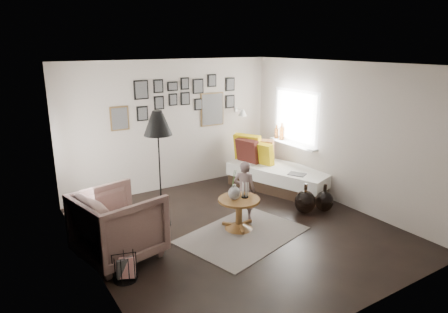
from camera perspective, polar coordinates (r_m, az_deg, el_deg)
ground at (r=6.53m, az=2.02°, el=-10.42°), size 4.80×4.80×0.00m
wall_back at (r=8.10m, az=-7.54°, el=4.41°), size 4.50×0.00×4.50m
wall_front at (r=4.41m, az=20.19°, el=-6.29°), size 4.50×0.00×4.50m
wall_left at (r=5.19m, az=-18.86°, el=-2.86°), size 0.00×4.80×4.80m
wall_right at (r=7.54m, az=16.40°, el=3.03°), size 0.00×4.80×4.80m
ceiling at (r=5.86m, az=2.27°, el=13.02°), size 4.80×4.80×0.00m
door_left at (r=6.39m, az=-21.16°, el=-1.98°), size 0.00×2.14×2.14m
window_right at (r=8.49m, az=9.11°, el=2.31°), size 0.15×1.32×1.30m
gallery_wall at (r=8.14m, az=-5.75°, el=7.67°), size 2.74×0.03×1.08m
wall_sconce at (r=8.61m, az=2.62°, el=6.30°), size 0.18×0.36×0.16m
rug at (r=6.36m, az=2.70°, el=-11.12°), size 2.14×1.74×0.01m
pedestal_table at (r=6.46m, az=2.14°, el=-8.36°), size 0.67×0.67×0.52m
vase at (r=6.27m, az=1.47°, el=-4.89°), size 0.19×0.19×0.48m
candles at (r=6.36m, az=3.00°, el=-4.83°), size 0.11×0.11×0.25m
daybed at (r=8.29m, az=7.55°, el=-2.37°), size 1.54×2.28×1.04m
magazine_on_daybed at (r=7.74m, az=10.39°, el=-2.50°), size 0.36×0.39×0.02m
armchair at (r=5.77m, az=-14.82°, el=-9.41°), size 1.24×1.22×0.96m
armchair_cushion at (r=5.82m, az=-14.70°, el=-9.15°), size 0.51×0.52×0.20m
floor_lamp at (r=6.25m, az=-9.44°, el=4.10°), size 0.44×0.44×1.90m
magazine_basket at (r=5.35m, az=-14.00°, el=-15.05°), size 0.36×0.36×0.36m
demijohn_large at (r=7.18m, az=11.50°, el=-6.36°), size 0.37×0.37×0.55m
demijohn_small at (r=7.35m, az=14.12°, el=-6.21°), size 0.32×0.32×0.50m
child at (r=6.74m, az=2.93°, el=-4.85°), size 0.43×0.44×1.02m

